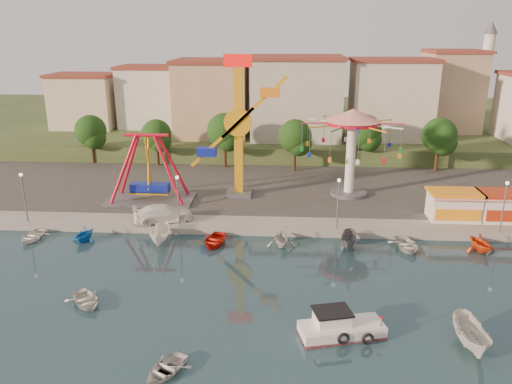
# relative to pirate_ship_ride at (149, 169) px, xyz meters

# --- Properties ---
(ground) EXTENTS (200.00, 200.00, 0.00)m
(ground) POSITION_rel_pirate_ship_ride_xyz_m (12.92, -20.37, -4.39)
(ground) COLOR #132F36
(ground) RESTS_ON ground
(quay_deck) EXTENTS (200.00, 100.00, 0.60)m
(quay_deck) POSITION_rel_pirate_ship_ride_xyz_m (12.92, 41.63, -4.09)
(quay_deck) COLOR #9E998E
(quay_deck) RESTS_ON ground
(asphalt_pad) EXTENTS (90.00, 28.00, 0.01)m
(asphalt_pad) POSITION_rel_pirate_ship_ride_xyz_m (12.92, 9.63, -3.79)
(asphalt_pad) COLOR #4C4944
(asphalt_pad) RESTS_ON quay_deck
(hill_terrace) EXTENTS (200.00, 60.00, 3.00)m
(hill_terrace) POSITION_rel_pirate_ship_ride_xyz_m (12.92, 46.63, -2.89)
(hill_terrace) COLOR #384C26
(hill_terrace) RESTS_ON ground
(pirate_ship_ride) EXTENTS (10.00, 5.00, 8.00)m
(pirate_ship_ride) POSITION_rel_pirate_ship_ride_xyz_m (0.00, 0.00, 0.00)
(pirate_ship_ride) COLOR #59595E
(pirate_ship_ride) RESTS_ON quay_deck
(kamikaze_tower) EXTENTS (7.52, 3.10, 16.50)m
(kamikaze_tower) POSITION_rel_pirate_ship_ride_xyz_m (10.53, 2.45, 4.05)
(kamikaze_tower) COLOR #59595E
(kamikaze_tower) RESTS_ON quay_deck
(wave_swinger) EXTENTS (11.60, 11.60, 10.40)m
(wave_swinger) POSITION_rel_pirate_ship_ride_xyz_m (23.35, 3.64, 3.80)
(wave_swinger) COLOR #59595E
(wave_swinger) RESTS_ON quay_deck
(booth_left) EXTENTS (5.40, 3.78, 3.08)m
(booth_left) POSITION_rel_pirate_ship_ride_xyz_m (33.38, -3.88, -2.23)
(booth_left) COLOR white
(booth_left) RESTS_ON quay_deck
(booth_mid) EXTENTS (5.40, 3.78, 3.08)m
(booth_mid) POSITION_rel_pirate_ship_ride_xyz_m (38.54, -3.88, -2.23)
(booth_mid) COLOR white
(booth_mid) RESTS_ON quay_deck
(lamp_post_0) EXTENTS (0.14, 0.14, 5.00)m
(lamp_post_0) POSITION_rel_pirate_ship_ride_xyz_m (-11.08, -7.37, -1.29)
(lamp_post_0) COLOR #59595E
(lamp_post_0) RESTS_ON quay_deck
(lamp_post_1) EXTENTS (0.14, 0.14, 5.00)m
(lamp_post_1) POSITION_rel_pirate_ship_ride_xyz_m (4.92, -7.37, -1.29)
(lamp_post_1) COLOR #59595E
(lamp_post_1) RESTS_ON quay_deck
(lamp_post_2) EXTENTS (0.14, 0.14, 5.00)m
(lamp_post_2) POSITION_rel_pirate_ship_ride_xyz_m (20.92, -7.37, -1.29)
(lamp_post_2) COLOR #59595E
(lamp_post_2) RESTS_ON quay_deck
(lamp_post_3) EXTENTS (0.14, 0.14, 5.00)m
(lamp_post_3) POSITION_rel_pirate_ship_ride_xyz_m (36.92, -7.37, -1.29)
(lamp_post_3) COLOR #59595E
(lamp_post_3) RESTS_ON quay_deck
(tree_0) EXTENTS (4.60, 4.60, 7.19)m
(tree_0) POSITION_rel_pirate_ship_ride_xyz_m (-13.08, 16.61, 1.08)
(tree_0) COLOR #382314
(tree_0) RESTS_ON quay_deck
(tree_1) EXTENTS (4.35, 4.35, 6.80)m
(tree_1) POSITION_rel_pirate_ship_ride_xyz_m (-3.08, 15.87, 0.81)
(tree_1) COLOR #382314
(tree_1) RESTS_ON quay_deck
(tree_2) EXTENTS (5.02, 5.02, 7.85)m
(tree_2) POSITION_rel_pirate_ship_ride_xyz_m (6.92, 15.44, 1.52)
(tree_2) COLOR #382314
(tree_2) RESTS_ON quay_deck
(tree_3) EXTENTS (4.68, 4.68, 7.32)m
(tree_3) POSITION_rel_pirate_ship_ride_xyz_m (16.92, 14.00, 1.16)
(tree_3) COLOR #382314
(tree_3) RESTS_ON quay_deck
(tree_4) EXTENTS (4.86, 4.86, 7.60)m
(tree_4) POSITION_rel_pirate_ship_ride_xyz_m (26.92, 16.99, 1.35)
(tree_4) COLOR #382314
(tree_4) RESTS_ON quay_deck
(tree_5) EXTENTS (4.83, 4.83, 7.54)m
(tree_5) POSITION_rel_pirate_ship_ride_xyz_m (36.92, 15.17, 1.31)
(tree_5) COLOR #382314
(tree_5) RESTS_ON quay_deck
(building_0) EXTENTS (9.26, 9.53, 11.87)m
(building_0) POSITION_rel_pirate_ship_ride_xyz_m (-20.45, 25.70, 4.54)
(building_0) COLOR beige
(building_0) RESTS_ON hill_terrace
(building_1) EXTENTS (12.33, 9.01, 8.63)m
(building_1) POSITION_rel_pirate_ship_ride_xyz_m (-8.41, 31.02, 2.92)
(building_1) COLOR silver
(building_1) RESTS_ON hill_terrace
(building_2) EXTENTS (11.95, 9.28, 11.23)m
(building_2) POSITION_rel_pirate_ship_ride_xyz_m (4.73, 31.59, 4.22)
(building_2) COLOR tan
(building_2) RESTS_ON hill_terrace
(building_3) EXTENTS (12.59, 10.50, 9.20)m
(building_3) POSITION_rel_pirate_ship_ride_xyz_m (18.52, 28.44, 3.20)
(building_3) COLOR beige
(building_3) RESTS_ON hill_terrace
(building_4) EXTENTS (10.75, 9.23, 9.24)m
(building_4) POSITION_rel_pirate_ship_ride_xyz_m (31.99, 31.84, 3.22)
(building_4) COLOR beige
(building_4) RESTS_ON hill_terrace
(building_5) EXTENTS (12.77, 10.96, 11.21)m
(building_5) POSITION_rel_pirate_ship_ride_xyz_m (45.29, 29.97, 4.21)
(building_5) COLOR tan
(building_5) RESTS_ON hill_terrace
(minaret) EXTENTS (2.80, 2.80, 18.00)m
(minaret) POSITION_rel_pirate_ship_ride_xyz_m (48.92, 33.63, 8.15)
(minaret) COLOR silver
(minaret) RESTS_ON hill_terrace
(cabin_motorboat) EXTENTS (6.01, 3.47, 1.99)m
(cabin_motorboat) POSITION_rel_pirate_ship_ride_xyz_m (19.49, -24.95, -3.86)
(cabin_motorboat) COLOR white
(cabin_motorboat) RESTS_ON ground
(rowboat_a) EXTENTS (4.17, 4.28, 0.72)m
(rowboat_a) POSITION_rel_pirate_ship_ride_xyz_m (0.82, -22.09, -4.03)
(rowboat_a) COLOR white
(rowboat_a) RESTS_ON ground
(rowboat_b) EXTENTS (3.58, 3.98, 0.68)m
(rowboat_b) POSITION_rel_pirate_ship_ride_xyz_m (8.65, -29.55, -4.05)
(rowboat_b) COLOR silver
(rowboat_b) RESTS_ON ground
(skiff) EXTENTS (1.72, 4.57, 1.77)m
(skiff) POSITION_rel_pirate_ship_ride_xyz_m (27.84, -25.84, -3.51)
(skiff) COLOR silver
(skiff) RESTS_ON ground
(van) EXTENTS (6.51, 4.39, 1.75)m
(van) POSITION_rel_pirate_ship_ride_xyz_m (3.01, -6.37, -2.92)
(van) COLOR white
(van) RESTS_ON quay_deck
(moored_boat_0) EXTENTS (2.65, 3.61, 0.73)m
(moored_boat_0) POSITION_rel_pirate_ship_ride_xyz_m (-9.13, -10.57, -4.03)
(moored_boat_0) COLOR white
(moored_boat_0) RESTS_ON ground
(moored_boat_1) EXTENTS (3.14, 3.40, 1.48)m
(moored_boat_1) POSITION_rel_pirate_ship_ride_xyz_m (-3.83, -10.57, -3.65)
(moored_boat_1) COLOR blue
(moored_boat_1) RESTS_ON ground
(moored_boat_2) EXTENTS (1.79, 4.30, 1.63)m
(moored_boat_2) POSITION_rel_pirate_ship_ride_xyz_m (3.74, -10.57, -3.58)
(moored_boat_2) COLOR white
(moored_boat_2) RESTS_ON ground
(moored_boat_3) EXTENTS (3.29, 4.23, 0.80)m
(moored_boat_3) POSITION_rel_pirate_ship_ride_xyz_m (8.95, -10.57, -3.99)
(moored_boat_3) COLOR red
(moored_boat_3) RESTS_ON ground
(moored_boat_4) EXTENTS (3.03, 3.40, 1.64)m
(moored_boat_4) POSITION_rel_pirate_ship_ride_xyz_m (15.39, -10.57, -3.57)
(moored_boat_4) COLOR silver
(moored_boat_4) RESTS_ON ground
(moored_boat_5) EXTENTS (2.12, 3.93, 1.44)m
(moored_boat_5) POSITION_rel_pirate_ship_ride_xyz_m (21.78, -10.57, -3.68)
(moored_boat_5) COLOR #595A5E
(moored_boat_5) RESTS_ON ground
(moored_boat_6) EXTENTS (3.23, 4.20, 0.81)m
(moored_boat_6) POSITION_rel_pirate_ship_ride_xyz_m (27.17, -10.57, -3.99)
(moored_boat_6) COLOR silver
(moored_boat_6) RESTS_ON ground
(moored_boat_7) EXTENTS (3.51, 3.83, 1.71)m
(moored_boat_7) POSITION_rel_pirate_ship_ride_xyz_m (33.90, -10.57, -3.54)
(moored_boat_7) COLOR #EC4615
(moored_boat_7) RESTS_ON ground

